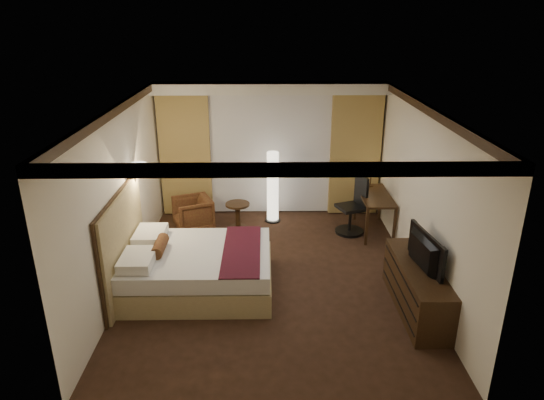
{
  "coord_description": "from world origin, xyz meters",
  "views": [
    {
      "loc": [
        -0.1,
        -6.75,
        3.93
      ],
      "look_at": [
        0.0,
        0.4,
        1.15
      ],
      "focal_mm": 32.0,
      "sensor_mm": 36.0,
      "label": 1
    }
  ],
  "objects_px": {
    "side_table": "(238,216)",
    "office_chair": "(351,205)",
    "floor_lamp": "(273,187)",
    "desk": "(374,213)",
    "bed": "(199,269)",
    "dresser": "(417,288)",
    "armchair": "(193,212)",
    "television": "(420,247)"
  },
  "relations": [
    {
      "from": "armchair",
      "to": "desk",
      "type": "height_order",
      "value": "desk"
    },
    {
      "from": "floor_lamp",
      "to": "desk",
      "type": "bearing_deg",
      "value": -15.38
    },
    {
      "from": "armchair",
      "to": "desk",
      "type": "distance_m",
      "value": 3.46
    },
    {
      "from": "office_chair",
      "to": "television",
      "type": "bearing_deg",
      "value": -100.37
    },
    {
      "from": "floor_lamp",
      "to": "dresser",
      "type": "relative_size",
      "value": 0.82
    },
    {
      "from": "armchair",
      "to": "dresser",
      "type": "xyz_separation_m",
      "value": [
        3.5,
        -2.79,
        -0.0
      ]
    },
    {
      "from": "desk",
      "to": "office_chair",
      "type": "relative_size",
      "value": 1.13
    },
    {
      "from": "floor_lamp",
      "to": "desk",
      "type": "relative_size",
      "value": 1.15
    },
    {
      "from": "bed",
      "to": "office_chair",
      "type": "distance_m",
      "value": 3.25
    },
    {
      "from": "desk",
      "to": "dresser",
      "type": "relative_size",
      "value": 0.71
    },
    {
      "from": "floor_lamp",
      "to": "dresser",
      "type": "xyz_separation_m",
      "value": [
        1.96,
        -3.14,
        -0.38
      ]
    },
    {
      "from": "bed",
      "to": "armchair",
      "type": "height_order",
      "value": "armchair"
    },
    {
      "from": "office_chair",
      "to": "bed",
      "type": "bearing_deg",
      "value": -164.19
    },
    {
      "from": "floor_lamp",
      "to": "television",
      "type": "relative_size",
      "value": 1.46
    },
    {
      "from": "armchair",
      "to": "television",
      "type": "bearing_deg",
      "value": 28.87
    },
    {
      "from": "armchair",
      "to": "floor_lamp",
      "type": "relative_size",
      "value": 0.48
    },
    {
      "from": "side_table",
      "to": "desk",
      "type": "relative_size",
      "value": 0.41
    },
    {
      "from": "dresser",
      "to": "television",
      "type": "xyz_separation_m",
      "value": [
        -0.03,
        -0.0,
        0.63
      ]
    },
    {
      "from": "armchair",
      "to": "floor_lamp",
      "type": "height_order",
      "value": "floor_lamp"
    },
    {
      "from": "office_chair",
      "to": "armchair",
      "type": "bearing_deg",
      "value": 154.73
    },
    {
      "from": "armchair",
      "to": "desk",
      "type": "bearing_deg",
      "value": 64.71
    },
    {
      "from": "floor_lamp",
      "to": "desk",
      "type": "height_order",
      "value": "floor_lamp"
    },
    {
      "from": "armchair",
      "to": "dresser",
      "type": "distance_m",
      "value": 4.48
    },
    {
      "from": "bed",
      "to": "desk",
      "type": "relative_size",
      "value": 1.72
    },
    {
      "from": "bed",
      "to": "television",
      "type": "relative_size",
      "value": 2.18
    },
    {
      "from": "bed",
      "to": "desk",
      "type": "height_order",
      "value": "desk"
    },
    {
      "from": "armchair",
      "to": "dresser",
      "type": "bearing_deg",
      "value": 29.11
    },
    {
      "from": "side_table",
      "to": "television",
      "type": "height_order",
      "value": "television"
    },
    {
      "from": "bed",
      "to": "office_chair",
      "type": "xyz_separation_m",
      "value": [
        2.6,
        1.94,
        0.24
      ]
    },
    {
      "from": "side_table",
      "to": "office_chair",
      "type": "bearing_deg",
      "value": -6.56
    },
    {
      "from": "side_table",
      "to": "office_chair",
      "type": "xyz_separation_m",
      "value": [
        2.13,
        -0.25,
        0.3
      ]
    },
    {
      "from": "bed",
      "to": "dresser",
      "type": "bearing_deg",
      "value": -11.37
    },
    {
      "from": "floor_lamp",
      "to": "office_chair",
      "type": "height_order",
      "value": "floor_lamp"
    },
    {
      "from": "bed",
      "to": "side_table",
      "type": "distance_m",
      "value": 2.24
    },
    {
      "from": "bed",
      "to": "desk",
      "type": "bearing_deg",
      "value": 33.04
    },
    {
      "from": "desk",
      "to": "television",
      "type": "relative_size",
      "value": 1.27
    },
    {
      "from": "dresser",
      "to": "office_chair",
      "type": "bearing_deg",
      "value": 101.18
    },
    {
      "from": "bed",
      "to": "dresser",
      "type": "xyz_separation_m",
      "value": [
        3.11,
        -0.63,
        0.03
      ]
    },
    {
      "from": "side_table",
      "to": "television",
      "type": "bearing_deg",
      "value": -47.12
    },
    {
      "from": "side_table",
      "to": "office_chair",
      "type": "height_order",
      "value": "office_chair"
    },
    {
      "from": "desk",
      "to": "office_chair",
      "type": "bearing_deg",
      "value": -173.76
    },
    {
      "from": "dresser",
      "to": "television",
      "type": "bearing_deg",
      "value": -180.0
    }
  ]
}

